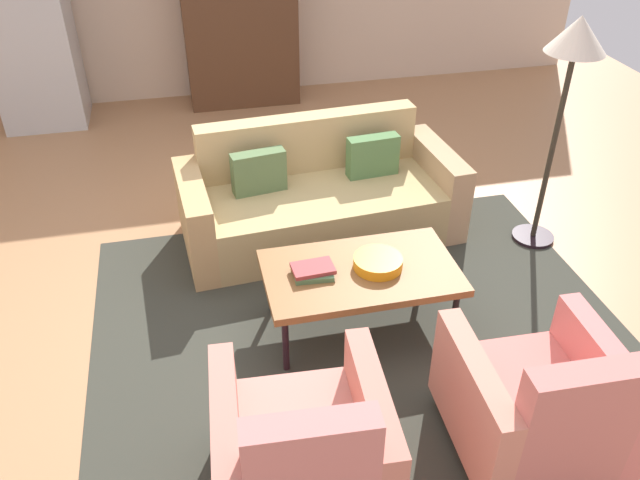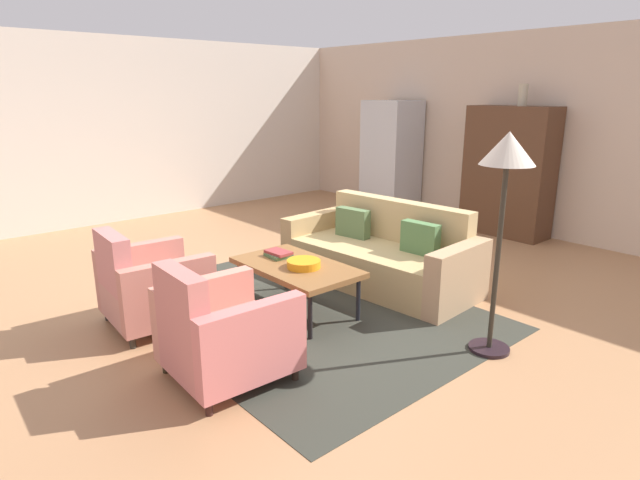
{
  "view_description": "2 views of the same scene",
  "coord_description": "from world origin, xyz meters",
  "px_view_note": "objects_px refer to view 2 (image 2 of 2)",
  "views": [
    {
      "loc": [
        -0.56,
        -3.54,
        2.85
      ],
      "look_at": [
        0.15,
        -0.46,
        0.68
      ],
      "focal_mm": 36.08,
      "sensor_mm": 36.0,
      "label": 1
    },
    {
      "loc": [
        4.0,
        -3.35,
        2.0
      ],
      "look_at": [
        0.11,
        0.02,
        0.53
      ],
      "focal_mm": 29.54,
      "sensor_mm": 36.0,
      "label": 2
    }
  ],
  "objects_px": {
    "couch": "(383,257)",
    "cabinet": "(509,172)",
    "armchair_left": "(148,289)",
    "book_stack": "(278,254)",
    "fruit_bowl": "(304,264)",
    "coffee_table": "(296,269)",
    "floor_lamp": "(506,170)",
    "vase_tall": "(523,95)",
    "armchair_right": "(219,335)",
    "refrigerator": "(391,157)"
  },
  "relations": [
    {
      "from": "coffee_table",
      "to": "floor_lamp",
      "type": "height_order",
      "value": "floor_lamp"
    },
    {
      "from": "couch",
      "to": "vase_tall",
      "type": "xyz_separation_m",
      "value": [
        -0.12,
        2.82,
        1.66
      ]
    },
    {
      "from": "fruit_bowl",
      "to": "refrigerator",
      "type": "height_order",
      "value": "refrigerator"
    },
    {
      "from": "coffee_table",
      "to": "book_stack",
      "type": "bearing_deg",
      "value": 176.43
    },
    {
      "from": "coffee_table",
      "to": "book_stack",
      "type": "distance_m",
      "value": 0.31
    },
    {
      "from": "fruit_bowl",
      "to": "refrigerator",
      "type": "bearing_deg",
      "value": 122.07
    },
    {
      "from": "armchair_left",
      "to": "book_stack",
      "type": "bearing_deg",
      "value": 79.22
    },
    {
      "from": "couch",
      "to": "coffee_table",
      "type": "height_order",
      "value": "couch"
    },
    {
      "from": "fruit_bowl",
      "to": "book_stack",
      "type": "bearing_deg",
      "value": 177.38
    },
    {
      "from": "coffee_table",
      "to": "vase_tall",
      "type": "bearing_deg",
      "value": 91.86
    },
    {
      "from": "cabinet",
      "to": "floor_lamp",
      "type": "bearing_deg",
      "value": -61.02
    },
    {
      "from": "armchair_right",
      "to": "floor_lamp",
      "type": "relative_size",
      "value": 0.51
    },
    {
      "from": "armchair_left",
      "to": "cabinet",
      "type": "height_order",
      "value": "cabinet"
    },
    {
      "from": "couch",
      "to": "refrigerator",
      "type": "height_order",
      "value": "refrigerator"
    },
    {
      "from": "fruit_bowl",
      "to": "floor_lamp",
      "type": "bearing_deg",
      "value": 24.19
    },
    {
      "from": "coffee_table",
      "to": "vase_tall",
      "type": "relative_size",
      "value": 4.17
    },
    {
      "from": "couch",
      "to": "book_stack",
      "type": "distance_m",
      "value": 1.22
    },
    {
      "from": "armchair_left",
      "to": "vase_tall",
      "type": "bearing_deg",
      "value": 88.47
    },
    {
      "from": "coffee_table",
      "to": "vase_tall",
      "type": "height_order",
      "value": "vase_tall"
    },
    {
      "from": "book_stack",
      "to": "refrigerator",
      "type": "bearing_deg",
      "value": 117.7
    },
    {
      "from": "vase_tall",
      "to": "floor_lamp",
      "type": "height_order",
      "value": "vase_tall"
    },
    {
      "from": "couch",
      "to": "coffee_table",
      "type": "bearing_deg",
      "value": 86.28
    },
    {
      "from": "cabinet",
      "to": "refrigerator",
      "type": "distance_m",
      "value": 2.11
    },
    {
      "from": "couch",
      "to": "floor_lamp",
      "type": "relative_size",
      "value": 1.25
    },
    {
      "from": "armchair_right",
      "to": "vase_tall",
      "type": "distance_m",
      "value": 5.46
    },
    {
      "from": "refrigerator",
      "to": "floor_lamp",
      "type": "height_order",
      "value": "refrigerator"
    },
    {
      "from": "coffee_table",
      "to": "book_stack",
      "type": "relative_size",
      "value": 4.59
    },
    {
      "from": "couch",
      "to": "cabinet",
      "type": "xyz_separation_m",
      "value": [
        -0.22,
        2.82,
        0.61
      ]
    },
    {
      "from": "couch",
      "to": "armchair_right",
      "type": "relative_size",
      "value": 2.45
    },
    {
      "from": "fruit_bowl",
      "to": "floor_lamp",
      "type": "height_order",
      "value": "floor_lamp"
    },
    {
      "from": "book_stack",
      "to": "fruit_bowl",
      "type": "bearing_deg",
      "value": -2.62
    },
    {
      "from": "fruit_bowl",
      "to": "armchair_left",
      "type": "bearing_deg",
      "value": -121.43
    },
    {
      "from": "armchair_left",
      "to": "fruit_bowl",
      "type": "distance_m",
      "value": 1.38
    },
    {
      "from": "coffee_table",
      "to": "floor_lamp",
      "type": "xyz_separation_m",
      "value": [
        1.62,
        0.68,
        1.02
      ]
    },
    {
      "from": "cabinet",
      "to": "vase_tall",
      "type": "distance_m",
      "value": 1.05
    },
    {
      "from": "fruit_bowl",
      "to": "cabinet",
      "type": "xyz_separation_m",
      "value": [
        -0.34,
        4.01,
        0.41
      ]
    },
    {
      "from": "cabinet",
      "to": "armchair_left",
      "type": "bearing_deg",
      "value": -94.14
    },
    {
      "from": "fruit_bowl",
      "to": "cabinet",
      "type": "bearing_deg",
      "value": 94.82
    },
    {
      "from": "fruit_bowl",
      "to": "book_stack",
      "type": "height_order",
      "value": "fruit_bowl"
    },
    {
      "from": "couch",
      "to": "vase_tall",
      "type": "height_order",
      "value": "vase_tall"
    },
    {
      "from": "book_stack",
      "to": "vase_tall",
      "type": "height_order",
      "value": "vase_tall"
    },
    {
      "from": "armchair_left",
      "to": "couch",
      "type": "bearing_deg",
      "value": 79.44
    },
    {
      "from": "book_stack",
      "to": "floor_lamp",
      "type": "bearing_deg",
      "value": 18.98
    },
    {
      "from": "armchair_left",
      "to": "cabinet",
      "type": "relative_size",
      "value": 0.49
    },
    {
      "from": "floor_lamp",
      "to": "cabinet",
      "type": "bearing_deg",
      "value": 118.98
    },
    {
      "from": "book_stack",
      "to": "floor_lamp",
      "type": "relative_size",
      "value": 0.15
    },
    {
      "from": "book_stack",
      "to": "cabinet",
      "type": "relative_size",
      "value": 0.15
    },
    {
      "from": "cabinet",
      "to": "floor_lamp",
      "type": "height_order",
      "value": "cabinet"
    },
    {
      "from": "book_stack",
      "to": "refrigerator",
      "type": "height_order",
      "value": "refrigerator"
    },
    {
      "from": "couch",
      "to": "coffee_table",
      "type": "relative_size",
      "value": 1.8
    }
  ]
}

